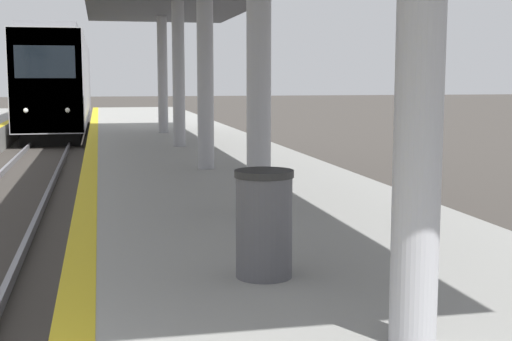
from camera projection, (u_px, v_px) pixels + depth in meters
name	position (u px, v px, depth m)	size (l,w,h in m)	color
train	(61.00, 82.00, 35.99)	(2.64, 21.67, 4.65)	black
trash_bin	(264.00, 223.00, 6.11)	(0.51, 0.51, 0.93)	#4C4C51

